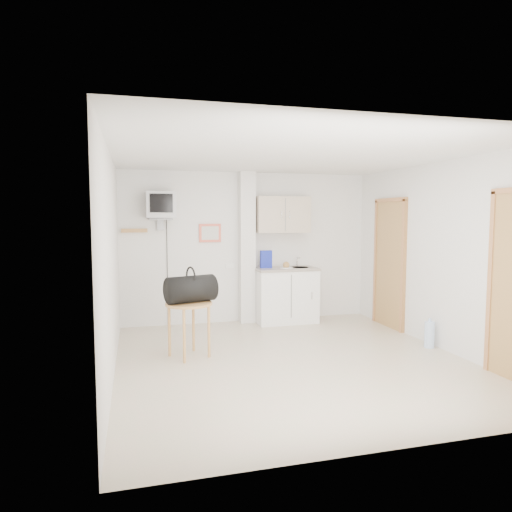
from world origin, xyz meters
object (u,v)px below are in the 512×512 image
object	(u,v)px
round_table	(189,311)
duffel_bag	(191,289)
crt_television	(161,206)
water_bottle	(429,334)

from	to	relation	value
round_table	duffel_bag	world-z (taller)	duffel_bag
crt_television	water_bottle	distance (m)	4.33
crt_television	water_bottle	xyz separation A→B (m)	(3.43, -1.97, -1.76)
duffel_bag	water_bottle	size ratio (longest dim) A/B	1.72
crt_television	round_table	distance (m)	2.06
round_table	duffel_bag	distance (m)	0.28
crt_television	round_table	bearing A→B (deg)	-81.18
round_table	duffel_bag	xyz separation A→B (m)	(0.03, 0.01, 0.27)
duffel_bag	water_bottle	distance (m)	3.26
crt_television	water_bottle	size ratio (longest dim) A/B	5.39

